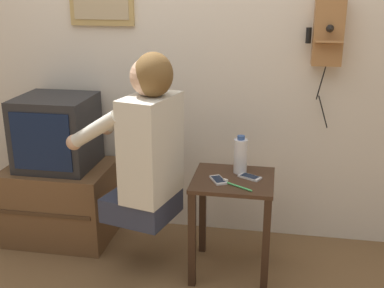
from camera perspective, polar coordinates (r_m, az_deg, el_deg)
wall_back at (r=3.07m, az=-0.87°, el=12.15°), size 6.80×0.05×2.55m
side_table at (r=2.75m, az=4.83°, el=-6.91°), size 0.45×0.42×0.59m
person at (r=2.65m, az=-5.41°, el=0.06°), size 0.62×0.50×0.95m
tv_stand at (r=3.31m, az=-15.13°, el=-6.57°), size 0.66×0.50×0.50m
television at (r=3.15m, az=-15.74°, el=1.38°), size 0.45×0.43×0.45m
wall_phone_antique at (r=2.94m, az=15.85°, el=12.79°), size 0.21×0.19×0.80m
cell_phone_held at (r=2.64m, az=3.11°, el=-4.27°), size 0.11×0.14×0.01m
cell_phone_spare at (r=2.70m, az=6.87°, el=-3.90°), size 0.14×0.11×0.01m
water_bottle at (r=2.74m, az=5.77°, el=-1.37°), size 0.08×0.08×0.22m
toothbrush at (r=2.58m, az=5.18°, el=-4.87°), size 0.16×0.11×0.02m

